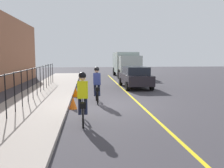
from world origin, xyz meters
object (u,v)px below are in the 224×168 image
(cyclist_follow, at_px, (83,98))
(patrol_sedan, at_px, (135,77))
(traffic_cone_near, at_px, (76,92))
(cyclist_lead, at_px, (97,85))
(box_truck_background, at_px, (126,63))
(traffic_cone_far, at_px, (73,103))

(cyclist_follow, distance_m, patrol_sedan, 10.08)
(cyclist_follow, xyz_separation_m, traffic_cone_near, (5.74, 0.52, -0.64))
(cyclist_lead, xyz_separation_m, box_truck_background, (15.29, -3.94, 0.64))
(cyclist_follow, xyz_separation_m, box_truck_background, (19.13, -4.59, 0.64))
(cyclist_follow, relative_size, patrol_sedan, 0.41)
(cyclist_lead, distance_m, cyclist_follow, 3.89)
(box_truck_background, bearing_deg, traffic_cone_far, -17.16)
(box_truck_background, distance_m, traffic_cone_near, 14.39)
(traffic_cone_near, bearing_deg, cyclist_lead, -148.56)
(cyclist_lead, bearing_deg, cyclist_follow, 169.26)
(box_truck_background, height_order, traffic_cone_far, box_truck_background)
(box_truck_background, bearing_deg, patrol_sedan, -5.35)
(cyclist_lead, height_order, patrol_sedan, cyclist_lead)
(traffic_cone_near, bearing_deg, box_truck_background, -20.86)
(patrol_sedan, bearing_deg, cyclist_lead, 149.99)
(patrol_sedan, xyz_separation_m, traffic_cone_far, (-6.87, 4.19, -0.55))
(traffic_cone_near, bearing_deg, patrol_sedan, -49.35)
(patrol_sedan, bearing_deg, cyclist_follow, 157.40)
(box_truck_background, bearing_deg, cyclist_follow, -13.70)
(box_truck_background, height_order, traffic_cone_near, box_truck_background)
(cyclist_lead, xyz_separation_m, traffic_cone_far, (-1.35, 1.12, -0.64))
(cyclist_follow, relative_size, box_truck_background, 0.27)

